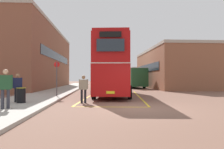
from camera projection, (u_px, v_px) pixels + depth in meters
ground_plane at (115, 91)px, 25.10m from camera, size 135.60×135.60×0.00m
sidewalk_left at (63, 89)px, 27.11m from camera, size 4.00×57.60×0.14m
brick_building_left at (36, 59)px, 31.50m from camera, size 6.44×24.56×8.81m
depot_building_right at (172, 69)px, 32.82m from camera, size 8.02×17.55×5.87m
double_decker_bus at (113, 67)px, 18.61m from camera, size 3.59×10.86×4.75m
single_deck_bus at (130, 77)px, 33.67m from camera, size 3.72×9.69×3.02m
pedestrian_boarding at (83, 87)px, 12.94m from camera, size 0.57×0.26×1.69m
pedestrian_waiting_near at (18, 86)px, 12.31m from camera, size 0.49×0.48×1.65m
pedestrian_waiting_far at (5, 86)px, 9.61m from camera, size 0.56×0.39×1.80m
litter_bin at (21, 95)px, 11.87m from camera, size 0.52×0.52×0.86m
bus_stop_sign at (57, 75)px, 16.60m from camera, size 0.44×0.09×2.67m
bay_marking_yellow at (114, 97)px, 16.60m from camera, size 5.43×13.05×0.01m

